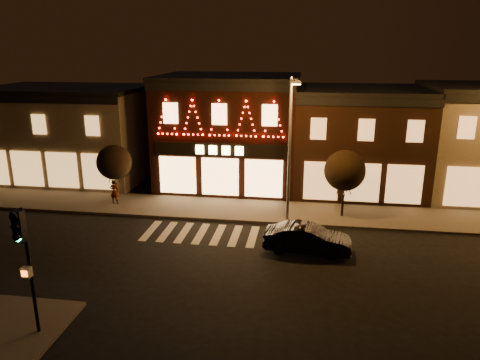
% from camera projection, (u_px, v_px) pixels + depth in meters
% --- Properties ---
extents(ground, '(120.00, 120.00, 0.00)m').
position_uv_depth(ground, '(182.00, 266.00, 22.24)').
color(ground, black).
rests_on(ground, ground).
extents(sidewalk_far, '(44.00, 4.00, 0.15)m').
position_uv_depth(sidewalk_far, '(245.00, 210.00, 29.52)').
color(sidewalk_far, '#47423D').
rests_on(sidewalk_far, ground).
extents(building_left, '(12.20, 8.28, 7.30)m').
position_uv_depth(building_left, '(70.00, 133.00, 36.31)').
color(building_left, '#695F4A').
rests_on(building_left, ground).
extents(building_pulp, '(10.20, 8.34, 8.30)m').
position_uv_depth(building_pulp, '(230.00, 131.00, 34.31)').
color(building_pulp, black).
rests_on(building_pulp, ground).
extents(building_right_a, '(9.20, 8.28, 7.50)m').
position_uv_depth(building_right_a, '(358.00, 140.00, 33.09)').
color(building_right_a, '#351D12').
rests_on(building_right_a, ground).
extents(traffic_signal_near, '(0.34, 0.50, 4.88)m').
position_uv_depth(traffic_signal_near, '(24.00, 248.00, 15.80)').
color(traffic_signal_near, black).
rests_on(traffic_signal_near, sidewalk_near).
extents(streetlamp_mid, '(0.70, 1.96, 8.54)m').
position_uv_depth(streetlamp_mid, '(290.00, 140.00, 26.11)').
color(streetlamp_mid, '#59595E').
rests_on(streetlamp_mid, sidewalk_far).
extents(tree_left, '(2.33, 2.33, 3.89)m').
position_uv_depth(tree_left, '(114.00, 162.00, 30.28)').
color(tree_left, black).
rests_on(tree_left, sidewalk_far).
extents(tree_right, '(2.49, 2.49, 4.17)m').
position_uv_depth(tree_right, '(345.00, 171.00, 27.54)').
color(tree_right, black).
rests_on(tree_right, sidewalk_far).
extents(dark_sedan, '(4.59, 1.90, 1.48)m').
position_uv_depth(dark_sedan, '(308.00, 239.00, 23.53)').
color(dark_sedan, black).
rests_on(dark_sedan, ground).
extents(pedestrian, '(0.62, 0.42, 1.67)m').
position_uv_depth(pedestrian, '(115.00, 192.00, 30.31)').
color(pedestrian, gray).
rests_on(pedestrian, sidewalk_far).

